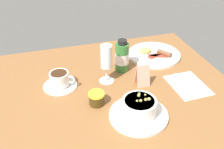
% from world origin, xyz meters
% --- Properties ---
extents(ground_plane, '(1.10, 0.84, 0.03)m').
position_xyz_m(ground_plane, '(0.00, 0.00, -0.01)').
color(ground_plane, brown).
extents(porridge_bowl, '(0.21, 0.21, 0.08)m').
position_xyz_m(porridge_bowl, '(0.09, -0.19, 0.03)').
color(porridge_bowl, white).
rests_on(porridge_bowl, ground_plane).
extents(cutlery_setting, '(0.14, 0.18, 0.01)m').
position_xyz_m(cutlery_setting, '(0.36, -0.06, 0.00)').
color(cutlery_setting, white).
rests_on(cutlery_setting, ground_plane).
extents(coffee_cup, '(0.14, 0.14, 0.06)m').
position_xyz_m(coffee_cup, '(-0.15, 0.08, 0.03)').
color(coffee_cup, white).
rests_on(coffee_cup, ground_plane).
extents(wine_glass, '(0.06, 0.06, 0.17)m').
position_xyz_m(wine_glass, '(0.05, 0.06, 0.11)').
color(wine_glass, white).
rests_on(wine_glass, ground_plane).
extents(jam_jar, '(0.06, 0.06, 0.05)m').
position_xyz_m(jam_jar, '(-0.03, -0.07, 0.03)').
color(jam_jar, '#423110').
rests_on(jam_jar, ground_plane).
extents(sauce_bottle_green, '(0.06, 0.06, 0.15)m').
position_xyz_m(sauce_bottle_green, '(0.13, 0.12, 0.07)').
color(sauce_bottle_green, '#337233').
rests_on(sauce_bottle_green, ground_plane).
extents(breakfast_plate, '(0.25, 0.25, 0.04)m').
position_xyz_m(breakfast_plate, '(0.33, 0.20, 0.01)').
color(breakfast_plate, white).
rests_on(breakfast_plate, ground_plane).
extents(menu_card, '(0.05, 0.05, 0.09)m').
position_xyz_m(menu_card, '(0.18, -0.00, 0.05)').
color(menu_card, '#D8A289').
rests_on(menu_card, ground_plane).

